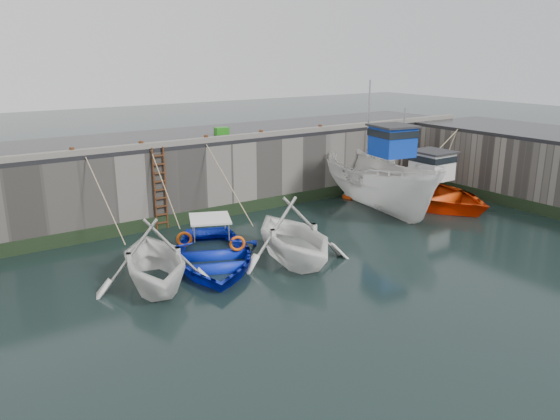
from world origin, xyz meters
TOP-DOWN VIEW (x-y plane):
  - ground at (0.00, 0.00)m, footprint 120.00×120.00m
  - quay_back at (0.00, 12.50)m, footprint 30.00×5.00m
  - road_back at (0.00, 12.50)m, footprint 30.00×5.00m
  - kerb_back at (0.00, 10.15)m, footprint 30.00×0.30m
  - algae_back at (0.00, 9.96)m, footprint 30.00×0.08m
  - algae_right at (11.96, 2.50)m, footprint 0.08×15.00m
  - ladder at (-2.00, 9.91)m, footprint 0.51×0.08m
  - boat_near_white at (-4.27, 5.01)m, footprint 4.64×5.07m
  - boat_near_white_rope at (-4.27, 8.76)m, footprint 0.04×3.60m
  - boat_near_blue at (-2.07, 5.57)m, footprint 5.52×6.33m
  - boat_near_blue_rope at (-2.07, 9.04)m, footprint 0.04×3.24m
  - boat_near_blacktrim at (0.27, 4.33)m, footprint 4.67×5.18m
  - boat_near_blacktrim_rope at (0.27, 8.41)m, footprint 0.04×4.10m
  - boat_far_white at (6.90, 7.04)m, footprint 3.90×7.70m
  - boat_far_orange at (9.40, 7.07)m, footprint 5.27×7.35m
  - fish_crate at (1.71, 11.75)m, footprint 0.62×0.42m
  - bollard_a at (-5.00, 10.25)m, footprint 0.18×0.18m
  - bollard_b at (-2.50, 10.25)m, footprint 0.18×0.18m
  - bollard_c at (0.20, 10.25)m, footprint 0.18×0.18m
  - bollard_d at (2.80, 10.25)m, footprint 0.18×0.18m
  - bollard_e at (6.00, 10.25)m, footprint 0.18×0.18m

SIDE VIEW (x-z plane):
  - ground at x=0.00m, z-range 0.00..0.00m
  - boat_near_white at x=-4.27m, z-range -1.14..1.14m
  - boat_near_white_rope at x=-4.27m, z-range -1.55..1.55m
  - boat_near_blue at x=-2.07m, z-range -0.55..0.55m
  - boat_near_blue_rope at x=-2.07m, z-range -1.55..1.55m
  - boat_near_blacktrim at x=0.27m, z-range -1.21..1.21m
  - boat_near_blacktrim_rope at x=0.27m, z-range -1.55..1.55m
  - algae_back at x=0.00m, z-range 0.00..0.50m
  - algae_right at x=11.96m, z-range 0.00..0.50m
  - boat_far_orange at x=9.40m, z-range -1.77..2.75m
  - boat_far_white at x=6.90m, z-range -1.73..4.11m
  - quay_back at x=0.00m, z-range 0.00..3.00m
  - ladder at x=-2.00m, z-range -0.01..3.19m
  - road_back at x=0.00m, z-range 3.00..3.16m
  - kerb_back at x=0.00m, z-range 3.16..3.36m
  - bollard_a at x=-5.00m, z-range 3.16..3.44m
  - bollard_b at x=-2.50m, z-range 3.16..3.44m
  - bollard_c at x=0.20m, z-range 3.16..3.44m
  - bollard_d at x=2.80m, z-range 3.16..3.44m
  - bollard_e at x=6.00m, z-range 3.16..3.44m
  - fish_crate at x=1.71m, z-range 3.16..3.48m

